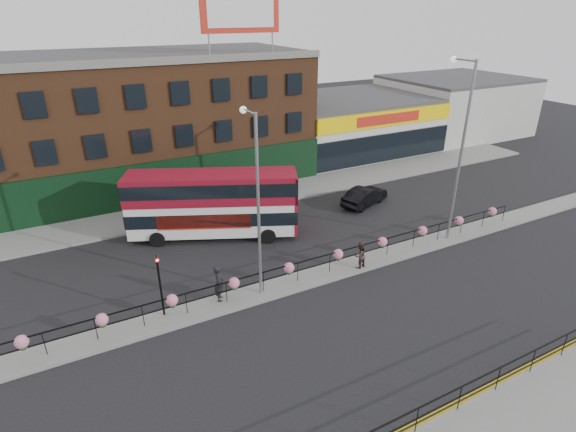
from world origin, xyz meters
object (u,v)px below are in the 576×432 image
double_decker_bus (213,198)px  lamp_column_east (460,138)px  car (365,196)px  pedestrian_a (219,283)px  pedestrian_b (360,255)px  lamp_column_west (256,192)px

double_decker_bus → lamp_column_east: size_ratio=0.98×
car → lamp_column_east: lamp_column_east is taller
pedestrian_a → car: bearing=-44.5°
car → pedestrian_a: pedestrian_a is taller
pedestrian_b → lamp_column_east: 9.02m
lamp_column_east → pedestrian_b: bearing=-175.4°
car → lamp_column_east: size_ratio=0.41×
car → pedestrian_b: 9.35m
pedestrian_a → lamp_column_west: 4.93m
pedestrian_a → lamp_column_west: (2.05, -0.17, 4.48)m
car → lamp_column_west: 14.39m
pedestrian_a → lamp_column_west: bearing=-74.8°
car → pedestrian_a: size_ratio=2.29×
pedestrian_b → lamp_column_east: (7.04, 0.56, 5.61)m
pedestrian_a → lamp_column_west: size_ratio=0.21×
pedestrian_a → pedestrian_b: 7.98m
double_decker_bus → pedestrian_a: bearing=-107.8°
pedestrian_a → pedestrian_b: (7.95, -0.72, -0.20)m
double_decker_bus → pedestrian_b: double_decker_bus is taller
pedestrian_b → lamp_column_east: lamp_column_east is taller
lamp_column_west → lamp_column_east: lamp_column_east is taller
pedestrian_b → lamp_column_west: 7.54m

